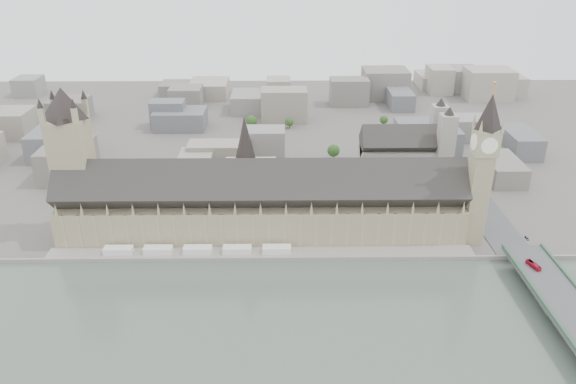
{
  "coord_description": "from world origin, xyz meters",
  "views": [
    {
      "loc": [
        13.3,
        -313.34,
        186.72
      ],
      "look_at": [
        17.65,
        35.12,
        24.26
      ],
      "focal_mm": 35.0,
      "sensor_mm": 36.0,
      "label": 1
    }
  ],
  "objects_px": {
    "red_bus_north": "(533,265)",
    "car_approach": "(527,238)",
    "westminster_abbey": "(406,158)",
    "palace_of_westminster": "(262,204)",
    "elizabeth_tower": "(483,160)",
    "victoria_tower": "(72,156)"
  },
  "relations": [
    {
      "from": "red_bus_north",
      "to": "car_approach",
      "type": "bearing_deg",
      "value": 55.83
    },
    {
      "from": "westminster_abbey",
      "to": "red_bus_north",
      "type": "bearing_deg",
      "value": -70.51
    },
    {
      "from": "palace_of_westminster",
      "to": "red_bus_north",
      "type": "distance_m",
      "value": 169.65
    },
    {
      "from": "westminster_abbey",
      "to": "palace_of_westminster",
      "type": "bearing_deg",
      "value": -145.83
    },
    {
      "from": "westminster_abbey",
      "to": "elizabeth_tower",
      "type": "bearing_deg",
      "value": -72.71
    },
    {
      "from": "victoria_tower",
      "to": "westminster_abbey",
      "type": "bearing_deg",
      "value": 16.5
    },
    {
      "from": "elizabeth_tower",
      "to": "westminster_abbey",
      "type": "bearing_deg",
      "value": 107.29
    },
    {
      "from": "red_bus_north",
      "to": "westminster_abbey",
      "type": "bearing_deg",
      "value": 91.5
    },
    {
      "from": "palace_of_westminster",
      "to": "victoria_tower",
      "type": "distance_m",
      "value": 126.41
    },
    {
      "from": "elizabeth_tower",
      "to": "palace_of_westminster",
      "type": "bearing_deg",
      "value": 175.15
    },
    {
      "from": "red_bus_north",
      "to": "car_approach",
      "type": "height_order",
      "value": "red_bus_north"
    },
    {
      "from": "palace_of_westminster",
      "to": "westminster_abbey",
      "type": "bearing_deg",
      "value": 34.17
    },
    {
      "from": "elizabeth_tower",
      "to": "westminster_abbey",
      "type": "xyz_separation_m",
      "value": [
        -27.08,
        87.0,
        -33.01
      ]
    },
    {
      "from": "palace_of_westminster",
      "to": "car_approach",
      "type": "relative_size",
      "value": 58.49
    },
    {
      "from": "elizabeth_tower",
      "to": "victoria_tower",
      "type": "relative_size",
      "value": 1.07
    },
    {
      "from": "elizabeth_tower",
      "to": "red_bus_north",
      "type": "bearing_deg",
      "value": -66.65
    },
    {
      "from": "elizabeth_tower",
      "to": "car_approach",
      "type": "height_order",
      "value": "elizabeth_tower"
    },
    {
      "from": "palace_of_westminster",
      "to": "victoria_tower",
      "type": "relative_size",
      "value": 2.65
    },
    {
      "from": "palace_of_westminster",
      "to": "car_approach",
      "type": "distance_m",
      "value": 170.51
    },
    {
      "from": "elizabeth_tower",
      "to": "red_bus_north",
      "type": "relative_size",
      "value": 10.2
    },
    {
      "from": "red_bus_north",
      "to": "car_approach",
      "type": "xyz_separation_m",
      "value": [
        9.39,
        32.36,
        -0.81
      ]
    },
    {
      "from": "palace_of_westminster",
      "to": "car_approach",
      "type": "xyz_separation_m",
      "value": [
        167.95,
        -26.96,
        -11.8
      ]
    }
  ]
}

